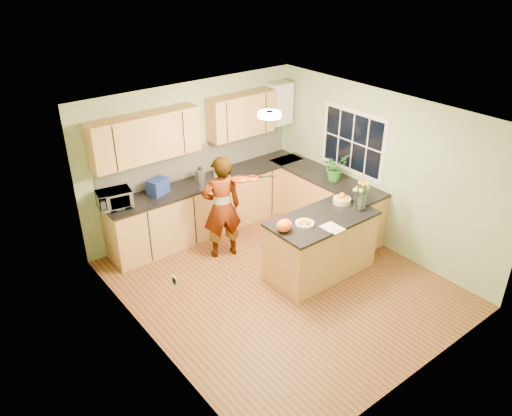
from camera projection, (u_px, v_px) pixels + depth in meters
floor at (280, 284)px, 7.25m from camera, size 4.50×4.50×0.00m
ceiling at (285, 117)px, 6.08m from camera, size 4.00×4.50×0.02m
wall_back at (194, 157)px, 8.23m from camera, size 4.00×0.02×2.50m
wall_front at (426, 289)px, 5.10m from camera, size 4.00×0.02×2.50m
wall_left at (147, 259)px, 5.58m from camera, size 0.02×4.50×2.50m
wall_right at (380, 171)px, 7.75m from camera, size 0.02×4.50×2.50m
back_counter at (211, 204)px, 8.44m from camera, size 3.64×0.62×0.94m
right_counter at (324, 201)px, 8.54m from camera, size 0.62×2.24×0.94m
splashback at (200, 159)px, 8.30m from camera, size 3.60×0.02×0.52m
upper_cabinets at (188, 127)px, 7.73m from camera, size 3.20×0.34×0.70m
boiler at (279, 103)px, 8.74m from camera, size 0.40×0.30×0.86m
window_right at (353, 142)px, 8.02m from camera, size 0.01×1.30×1.05m
light_switch at (175, 280)px, 5.14m from camera, size 0.02×0.09×0.09m
ceiling_lamp at (270, 114)px, 6.30m from camera, size 0.30×0.30×0.07m
peninsula_island at (321, 245)px, 7.32m from camera, size 1.60×0.82×0.92m
fruit_dish at (305, 223)px, 6.90m from camera, size 0.27×0.27×0.09m
orange_bowl at (342, 199)px, 7.48m from camera, size 0.27×0.27×0.16m
flower_vase at (363, 190)px, 7.15m from camera, size 0.27×0.27×0.49m
orange_bag at (284, 226)px, 6.73m from camera, size 0.24×0.21×0.17m
papers at (333, 228)px, 6.84m from camera, size 0.21×0.29×0.01m
violinist at (222, 208)px, 7.56m from camera, size 0.70×0.57×1.66m
violin at (240, 179)px, 7.28m from camera, size 0.71×0.62×0.18m
microwave at (114, 199)px, 7.27m from camera, size 0.54×0.41×0.27m
blue_box at (158, 186)px, 7.69m from camera, size 0.35×0.30×0.24m
kettle at (200, 175)px, 8.04m from camera, size 0.17×0.17×0.31m
jar_cream at (217, 172)px, 8.26m from camera, size 0.11×0.11×0.16m
jar_white at (227, 170)px, 8.30m from camera, size 0.16×0.16×0.19m
potted_plant at (335, 167)px, 8.09m from camera, size 0.41×0.35×0.45m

